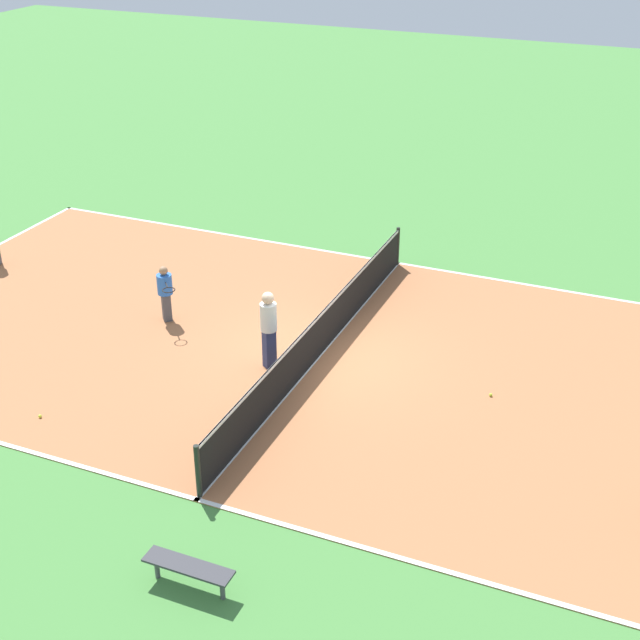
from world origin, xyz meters
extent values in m
plane|color=#47843D|center=(0.00, 0.00, 0.00)|extent=(80.00, 80.00, 0.00)
cube|color=#AD6B42|center=(0.00, 0.00, 0.01)|extent=(11.07, 22.07, 0.02)
cube|color=white|center=(-5.49, 0.00, 0.02)|extent=(0.10, 22.07, 0.00)
cube|color=white|center=(5.49, 0.00, 0.02)|extent=(0.10, 22.07, 0.00)
cube|color=white|center=(0.00, 0.00, 0.02)|extent=(11.07, 0.10, 0.00)
cylinder|color=black|center=(-5.39, 0.00, 0.56)|extent=(0.10, 0.10, 1.07)
cylinder|color=black|center=(5.39, 0.00, 0.56)|extent=(0.10, 0.10, 1.07)
cube|color=black|center=(0.00, 0.00, 0.53)|extent=(10.77, 0.03, 1.02)
cube|color=white|center=(0.00, 0.00, 1.01)|extent=(10.77, 0.04, 0.06)
cube|color=#333338|center=(7.34, 0.94, 0.43)|extent=(0.36, 1.45, 0.04)
cylinder|color=#4C4C51|center=(7.34, 0.37, 0.21)|extent=(0.08, 0.08, 0.41)
cylinder|color=#4C4C51|center=(7.34, 1.52, 0.21)|extent=(0.08, 0.08, 0.41)
cube|color=navy|center=(0.88, -0.82, 0.47)|extent=(0.32, 0.30, 0.89)
cylinder|color=silver|center=(0.88, -0.82, 1.23)|extent=(0.50, 0.50, 0.63)
sphere|color=beige|center=(0.88, -0.82, 1.68)|extent=(0.27, 0.27, 0.27)
cube|color=#4C4C51|center=(-0.13, -4.04, 0.37)|extent=(0.32, 0.32, 0.70)
cylinder|color=blue|center=(-0.13, -4.04, 0.97)|extent=(0.51, 0.51, 0.49)
sphere|color=#A87A56|center=(-0.13, -4.04, 1.32)|extent=(0.21, 0.21, 0.21)
cylinder|color=#262626|center=(0.11, -3.83, 1.09)|extent=(0.23, 0.21, 0.03)
torus|color=black|center=(0.32, -3.65, 1.09)|extent=(0.43, 0.43, 0.02)
sphere|color=#CCE033|center=(0.21, 3.93, 0.06)|extent=(0.07, 0.07, 0.07)
sphere|color=#CCE033|center=(4.49, -4.15, 0.06)|extent=(0.07, 0.07, 0.07)
camera|label=1|loc=(15.94, 6.75, 9.97)|focal=50.00mm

